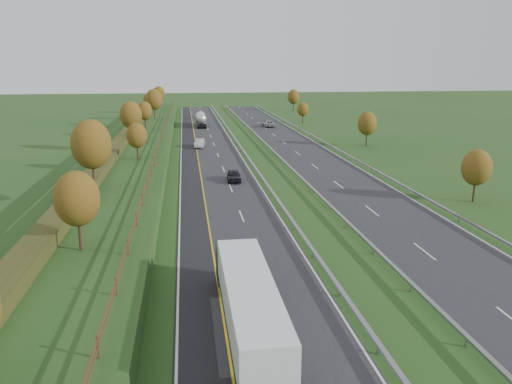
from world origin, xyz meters
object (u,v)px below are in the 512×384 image
road_tanker (201,119)px  car_silver_mid (200,143)px  car_oncoming (268,123)px  car_dark_near (234,176)px  car_small_far (200,116)px  box_lorry (247,302)px

road_tanker → car_silver_mid: size_ratio=2.36×
road_tanker → car_oncoming: road_tanker is taller
car_dark_near → car_small_far: (-1.90, 81.00, -0.10)m
box_lorry → car_silver_mid: box_lorry is taller
box_lorry → road_tanker: 101.70m
car_small_far → car_oncoming: bearing=-53.8°
car_small_far → car_oncoming: (16.30, -22.42, 0.16)m
box_lorry → car_small_far: 120.56m
car_silver_mid → car_oncoming: bearing=65.8°
box_lorry → car_silver_mid: (-0.52, 68.29, -1.51)m
car_silver_mid → car_dark_near: bearing=-75.8°
car_small_far → car_dark_near: bearing=-88.5°
box_lorry → car_silver_mid: 68.31m
car_silver_mid → box_lorry: bearing=-82.6°
car_dark_near → car_oncoming: (14.40, 58.59, 0.05)m
box_lorry → car_silver_mid: size_ratio=3.42×
box_lorry → car_oncoming: (17.51, 98.13, -1.49)m
car_silver_mid → car_small_far: (1.73, 52.25, -0.14)m
car_dark_near → car_silver_mid: car_silver_mid is taller
road_tanker → car_small_far: 18.89m
car_dark_near → car_small_far: bearing=93.3°
car_silver_mid → road_tanker: bearing=94.6°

